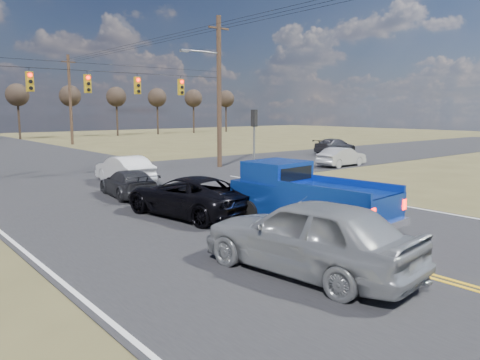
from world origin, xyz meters
TOP-DOWN VIEW (x-y plane):
  - ground at (0.00, 0.00)m, footprint 160.00×160.00m
  - road_main at (0.00, 10.00)m, footprint 14.00×120.00m
  - road_cross at (0.00, 18.00)m, footprint 120.00×12.00m
  - signal_gantry at (0.50, 17.79)m, footprint 19.60×4.83m
  - utility_poles at (0.00, 17.00)m, footprint 19.60×58.32m
  - treeline at (0.00, 26.96)m, footprint 87.00×117.80m
  - pickup_truck at (1.24, 2.89)m, footprint 2.66×5.81m
  - silver_suv at (-2.02, -0.19)m, footprint 2.89×5.68m
  - black_suv at (-0.80, 6.89)m, footprint 3.27×5.60m
  - white_car_queue at (0.80, 15.50)m, footprint 1.68×4.52m
  - dgrey_car_queue at (-0.80, 11.76)m, footprint 2.29×4.41m
  - cross_car_east_near at (15.86, 13.02)m, footprint 1.57×4.05m
  - cross_car_east_far at (23.15, 19.56)m, footprint 2.36×4.86m

SIDE VIEW (x-z plane):
  - ground at x=0.00m, z-range 0.00..0.00m
  - road_main at x=0.00m, z-range -0.01..0.01m
  - road_cross at x=0.00m, z-range -0.01..0.01m
  - dgrey_car_queue at x=-0.80m, z-range 0.00..1.22m
  - cross_car_east_near at x=15.86m, z-range 0.00..1.32m
  - cross_car_east_far at x=23.15m, z-range 0.00..1.36m
  - black_suv at x=-0.80m, z-range 0.00..1.46m
  - white_car_queue at x=0.80m, z-range 0.00..1.47m
  - silver_suv at x=-2.02m, z-range 0.00..1.85m
  - pickup_truck at x=1.24m, z-range -0.03..2.09m
  - signal_gantry at x=0.50m, z-range 0.06..10.06m
  - utility_poles at x=0.00m, z-range 0.23..10.23m
  - treeline at x=0.00m, z-range 2.00..9.40m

